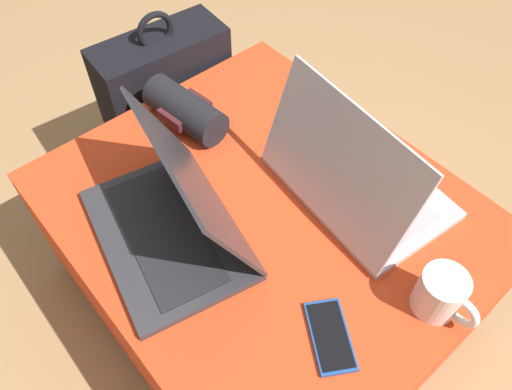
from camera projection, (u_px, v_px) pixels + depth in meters
ground_plane at (263, 294)px, 1.35m from camera, size 14.00×14.00×0.00m
ottoman at (264, 256)px, 1.19m from camera, size 0.87×0.74×0.40m
laptop_near at (176, 217)px, 0.96m from camera, size 0.40×0.32×0.24m
laptop_far at (353, 179)px, 1.01m from camera, size 0.39×0.29×0.25m
cell_phone at (330, 336)px, 0.86m from camera, size 0.15×0.12×0.01m
backpack at (169, 110)px, 1.46m from camera, size 0.21×0.36×0.56m
wrist_brace at (185, 110)px, 1.15m from camera, size 0.21×0.11×0.08m
coffee_mug at (442, 295)px, 0.86m from camera, size 0.12×0.08×0.09m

